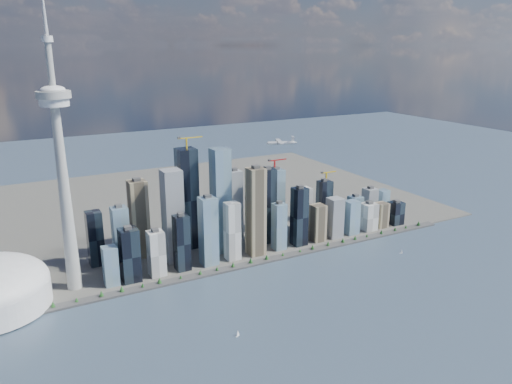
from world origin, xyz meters
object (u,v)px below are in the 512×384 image
needle_tower (61,165)px  sailboat_east (401,252)px  sailboat_west (238,334)px  airplane (281,142)px

needle_tower → sailboat_east: needle_tower is taller
sailboat_west → sailboat_east: (453.88, 119.62, -0.34)m
airplane → sailboat_east: size_ratio=6.02×
needle_tower → airplane: size_ratio=9.35×
needle_tower → airplane: bearing=-12.5°
airplane → sailboat_east: 370.90m
needle_tower → sailboat_east: 709.52m
airplane → needle_tower: bearing=-171.5°
sailboat_west → sailboat_east: bearing=-10.0°
airplane → sailboat_west: airplane is taller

